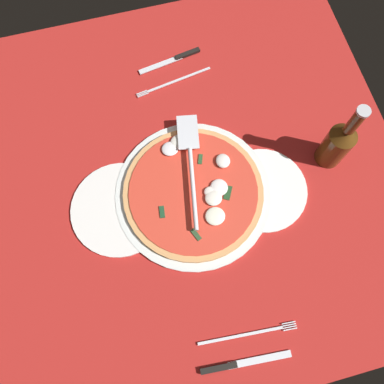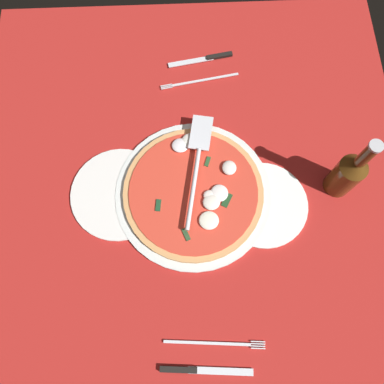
{
  "view_description": "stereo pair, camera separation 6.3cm",
  "coord_description": "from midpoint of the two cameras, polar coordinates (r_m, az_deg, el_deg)",
  "views": [
    {
      "loc": [
        7.72,
        33.44,
        88.75
      ],
      "look_at": [
        0.3,
        5.31,
        2.25
      ],
      "focal_mm": 36.87,
      "sensor_mm": 36.0,
      "label": 1
    },
    {
      "loc": [
        1.47,
        34.38,
        88.75
      ],
      "look_at": [
        0.3,
        5.31,
        2.25
      ],
      "focal_mm": 36.87,
      "sensor_mm": 36.0,
      "label": 2
    }
  ],
  "objects": [
    {
      "name": "dinner_plate_right",
      "position": [
        0.94,
        -8.61,
        -0.46
      ],
      "size": [
        22.8,
        22.8,
        1.0
      ],
      "primitive_type": "cylinder",
      "color": "silver",
      "rests_on": "ground_plane"
    },
    {
      "name": "place_setting_far",
      "position": [
        0.89,
        4.24,
        -22.96
      ],
      "size": [
        22.13,
        13.04,
        1.4
      ],
      "rotation": [
        0.0,
        0.0,
        3.07
      ],
      "color": "white",
      "rests_on": "ground_plane"
    },
    {
      "name": "place_setting_near",
      "position": [
        1.09,
        3.35,
        17.06
      ],
      "size": [
        21.02,
        16.69,
        1.4
      ],
      "rotation": [
        0.0,
        0.0,
        0.17
      ],
      "color": "white",
      "rests_on": "ground_plane"
    },
    {
      "name": "pizza",
      "position": [
        0.92,
        2.13,
        -0.14
      ],
      "size": [
        32.78,
        32.78,
        2.64
      ],
      "color": "tan",
      "rests_on": "pizza_pan"
    },
    {
      "name": "pizza_server",
      "position": [
        0.91,
        2.57,
        3.72
      ],
      "size": [
        8.11,
        28.76,
        1.0
      ],
      "rotation": [
        0.0,
        0.0,
        4.53
      ],
      "color": "silver",
      "rests_on": "pizza"
    },
    {
      "name": "beer_bottle",
      "position": [
        0.94,
        23.44,
        2.31
      ],
      "size": [
        6.3,
        6.3,
        22.26
      ],
      "color": "#533210",
      "rests_on": "ground_plane"
    },
    {
      "name": "checker_pattern",
      "position": [
        0.95,
        1.95,
        2.42
      ],
      "size": [
        103.08,
        103.08,
        0.1
      ],
      "color": "white",
      "rests_on": "ground_plane"
    },
    {
      "name": "pizza_pan",
      "position": [
        0.93,
        1.94,
        -0.51
      ],
      "size": [
        36.68,
        36.68,
        1.15
      ],
      "primitive_type": "cylinder",
      "color": "silver",
      "rests_on": "ground_plane"
    },
    {
      "name": "ground_plane",
      "position": [
        0.95,
        1.94,
        2.33
      ],
      "size": [
        103.08,
        103.08,
        0.8
      ],
      "primitive_type": "cube",
      "color": "#AA211D"
    },
    {
      "name": "dinner_plate_left",
      "position": [
        0.94,
        12.14,
        -2.0
      ],
      "size": [
        20.83,
        20.83,
        1.0
      ],
      "primitive_type": "cylinder",
      "color": "white",
      "rests_on": "ground_plane"
    }
  ]
}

